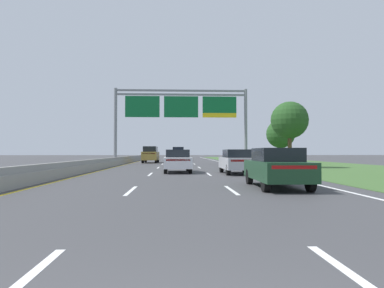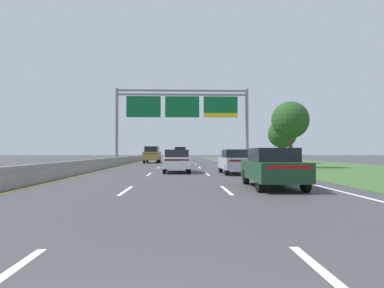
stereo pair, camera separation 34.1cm
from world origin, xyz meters
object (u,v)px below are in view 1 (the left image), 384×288
object	(u,v)px
pickup_truck_blue	(178,154)
car_silver_right_lane_sedan	(237,161)
overhead_sign_gantry	(181,110)
car_gold_left_lane_suv	(151,154)
roadside_tree_mid	(290,120)
car_darkgreen_right_lane_sedan	(277,167)
roadside_tree_far	(281,134)
car_white_centre_lane_sedan	(177,161)

from	to	relation	value
pickup_truck_blue	car_silver_right_lane_sedan	xyz separation A→B (m)	(3.69, -31.85, -0.26)
overhead_sign_gantry	car_gold_left_lane_suv	distance (m)	8.57
car_silver_right_lane_sedan	pickup_truck_blue	bearing A→B (deg)	6.32
roadside_tree_mid	car_darkgreen_right_lane_sedan	bearing A→B (deg)	-110.28
car_silver_right_lane_sedan	roadside_tree_far	distance (m)	21.93
car_gold_left_lane_suv	roadside_tree_far	size ratio (longest dim) A/B	0.87
pickup_truck_blue	car_gold_left_lane_suv	size ratio (longest dim) A/B	1.15
pickup_truck_blue	roadside_tree_far	size ratio (longest dim) A/B	1.00
overhead_sign_gantry	car_white_centre_lane_sedan	xyz separation A→B (m)	(-0.44, -14.61, -5.29)
roadside_tree_mid	car_gold_left_lane_suv	bearing A→B (deg)	134.73
pickup_truck_blue	roadside_tree_mid	xyz separation A→B (m)	(9.99, -23.48, 3.19)
car_silver_right_lane_sedan	roadside_tree_far	world-z (taller)	roadside_tree_far
car_silver_right_lane_sedan	car_gold_left_lane_suv	bearing A→B (deg)	17.95
car_white_centre_lane_sedan	car_silver_right_lane_sedan	bearing A→B (deg)	-114.83
car_gold_left_lane_suv	roadside_tree_mid	size ratio (longest dim) A/B	0.79
overhead_sign_gantry	car_silver_right_lane_sedan	distance (m)	17.46
overhead_sign_gantry	car_silver_right_lane_sedan	world-z (taller)	overhead_sign_gantry
car_darkgreen_right_lane_sedan	car_silver_right_lane_sedan	xyz separation A→B (m)	(-0.08, 8.47, 0.00)
car_darkgreen_right_lane_sedan	car_silver_right_lane_sedan	distance (m)	8.47
car_silver_right_lane_sedan	car_gold_left_lane_suv	world-z (taller)	car_gold_left_lane_suv
car_white_centre_lane_sedan	roadside_tree_far	xyz separation A→B (m)	(12.87, 18.11, 2.82)
pickup_truck_blue	roadside_tree_mid	world-z (taller)	roadside_tree_mid
pickup_truck_blue	roadside_tree_far	distance (m)	17.71
pickup_truck_blue	car_gold_left_lane_suv	distance (m)	10.42
car_darkgreen_right_lane_sedan	car_gold_left_lane_suv	size ratio (longest dim) A/B	0.94
car_silver_right_lane_sedan	roadside_tree_mid	distance (m)	11.03
overhead_sign_gantry	roadside_tree_far	distance (m)	13.15
overhead_sign_gantry	car_gold_left_lane_suv	size ratio (longest dim) A/B	3.18
overhead_sign_gantry	roadside_tree_far	xyz separation A→B (m)	(12.43, 3.50, -2.47)
car_gold_left_lane_suv	roadside_tree_far	bearing A→B (deg)	-96.77
pickup_truck_blue	overhead_sign_gantry	bearing A→B (deg)	-179.85
roadside_tree_mid	roadside_tree_far	world-z (taller)	roadside_tree_mid
car_white_centre_lane_sedan	car_gold_left_lane_suv	world-z (taller)	car_gold_left_lane_suv
car_darkgreen_right_lane_sedan	overhead_sign_gantry	bearing A→B (deg)	9.30
car_darkgreen_right_lane_sedan	car_white_centre_lane_sedan	xyz separation A→B (m)	(-3.93, 10.15, 0.00)
overhead_sign_gantry	roadside_tree_far	size ratio (longest dim) A/B	2.78
pickup_truck_blue	roadside_tree_far	world-z (taller)	roadside_tree_far
overhead_sign_gantry	car_silver_right_lane_sedan	xyz separation A→B (m)	(3.41, -16.29, -5.29)
car_silver_right_lane_sedan	roadside_tree_mid	bearing A→B (deg)	-37.27
car_white_centre_lane_sedan	car_silver_right_lane_sedan	xyz separation A→B (m)	(3.85, -1.68, 0.00)
car_white_centre_lane_sedan	car_darkgreen_right_lane_sedan	bearing A→B (deg)	-160.09
pickup_truck_blue	car_silver_right_lane_sedan	size ratio (longest dim) A/B	1.23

